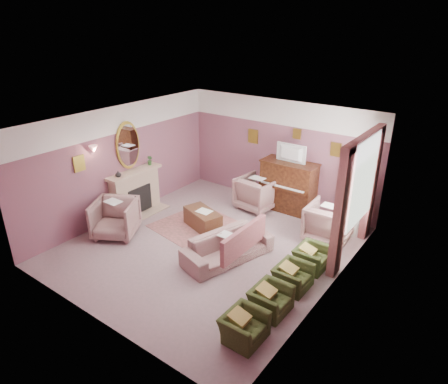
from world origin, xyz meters
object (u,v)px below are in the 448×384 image
Objects in this scene: coffee_table at (203,219)px; floral_armchair_front at (115,217)px; olive_chair_d at (312,254)px; sofa at (228,242)px; olive_chair_b at (271,296)px; olive_chair_c at (293,273)px; television at (290,152)px; floral_armchair_left at (257,191)px; olive_chair_a at (244,323)px; floral_armchair_right at (329,221)px; piano at (288,187)px; side_table at (353,219)px.

floral_armchair_front reaches higher than coffee_table.
sofa is at bearing -154.07° from olive_chair_d.
olive_chair_c is at bearing 90.00° from olive_chair_b.
sofa reaches higher than olive_chair_c.
television is 1.15× the size of olive_chair_c.
coffee_table is at bearing 149.67° from sofa.
television reaches higher than floral_armchair_left.
olive_chair_b is 1.00× the size of olive_chair_d.
olive_chair_a and olive_chair_c have the same top height.
floral_armchair_right is 4.88m from floral_armchair_front.
olive_chair_b is 1.00× the size of olive_chair_c.
olive_chair_c is at bearing 90.00° from olive_chair_a.
sofa reaches higher than olive_chair_b.
floral_armchair_right is (1.38, 1.97, 0.09)m from sofa.
floral_armchair_right is at bearing -30.75° from piano.
floral_armchair_left is at bearing 144.23° from olive_chair_d.
piano is 0.82m from floral_armchair_left.
television reaches higher than floral_armchair_right.
floral_armchair_front reaches higher than sofa.
olive_chair_b is (2.84, -1.64, 0.08)m from coffee_table.
floral_armchair_front reaches higher than olive_chair_c.
olive_chair_c is at bearing -90.00° from olive_chair_d.
olive_chair_b is (0.17, -2.86, -0.18)m from floral_armchair_right.
coffee_table is at bearing -147.07° from side_table.
olive_chair_c is (4.23, 0.66, -0.18)m from floral_armchair_front.
television is 5.00m from olive_chair_a.
olive_chair_a is 0.82m from olive_chair_b.
piano reaches higher than sofa.
floral_armchair_front is 1.39× the size of olive_chair_a.
olive_chair_a and olive_chair_b have the same top height.
floral_armchair_left is 3.69m from floral_armchair_front.
sofa is 2.80× the size of olive_chair_a.
television is 0.80× the size of coffee_table.
television is at bearing -90.00° from piano.
television reaches higher than sofa.
coffee_table is 2.95m from olive_chair_c.
piano is 1.44× the size of floral_armchair_front.
television is 3.58m from olive_chair_c.
olive_chair_c is (2.36, -2.52, -0.18)m from floral_armchair_left.
floral_armchair_left is 1.00× the size of floral_armchair_right.
olive_chair_a is at bearing -40.93° from coffee_table.
olive_chair_c is at bearing -46.88° from floral_armchair_left.
olive_chair_b is (0.00, 0.82, 0.00)m from olive_chair_a.
piano reaches higher than olive_chair_d.
olive_chair_d is at bearing 90.00° from olive_chair_a.
floral_armchair_front is (-1.39, -1.48, 0.26)m from coffee_table.
sofa is 3.17m from side_table.
olive_chair_b is (4.23, -0.16, -0.18)m from floral_armchair_front.
sofa is 1.79m from olive_chair_b.
piano reaches higher than olive_chair_a.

